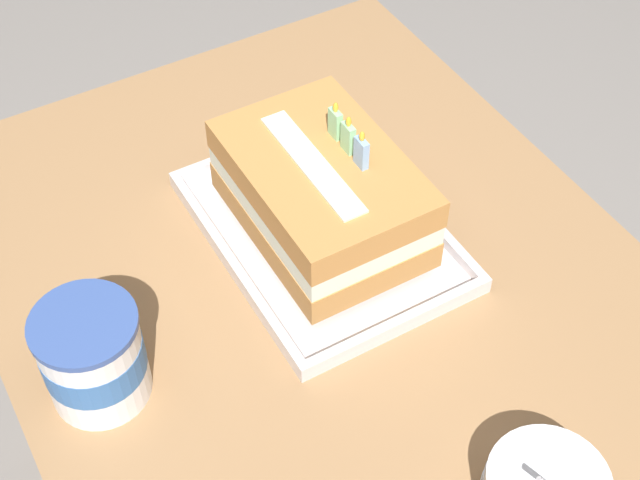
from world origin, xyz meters
The scene contains 4 objects.
dining_table centered at (0.00, 0.00, 0.64)m, with size 0.99×0.78×0.76m.
foil_tray centered at (-0.06, 0.04, 0.77)m, with size 0.37×0.27×0.02m.
birthday_cake centered at (-0.06, 0.04, 0.84)m, with size 0.27×0.18×0.16m.
ice_cream_tub centered at (0.02, -0.29, 0.83)m, with size 0.12×0.12×0.13m.
Camera 1 is at (0.64, -0.36, 1.65)m, focal length 51.47 mm.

